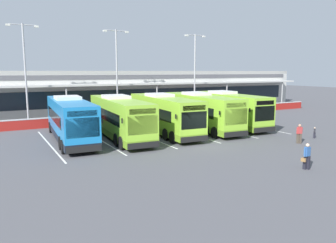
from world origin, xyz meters
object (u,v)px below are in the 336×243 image
object	(u,v)px
coach_bus_left_centre	(119,118)
pedestrian_with_handbag	(307,156)
pedestrian_child	(315,132)
lamp_post_centre	(117,68)
coach_bus_centre	(163,115)
lamp_post_east	(195,69)
coach_bus_rightmost	(227,110)
coach_bus_right_centre	(201,112)
lamp_post_west	(25,68)
coach_bus_leftmost	(70,120)
pedestrian_in_dark_coat	(299,133)

from	to	relation	value
coach_bus_left_centre	pedestrian_with_handbag	size ratio (longest dim) A/B	7.59
pedestrian_child	lamp_post_centre	distance (m)	23.81
coach_bus_centre	lamp_post_east	bearing A→B (deg)	45.52
coach_bus_rightmost	coach_bus_right_centre	bearing A→B (deg)	-173.74
lamp_post_west	lamp_post_east	world-z (taller)	same
coach_bus_centre	pedestrian_with_handbag	distance (m)	14.96
coach_bus_left_centre	pedestrian_with_handbag	world-z (taller)	coach_bus_left_centre
pedestrian_with_handbag	lamp_post_east	xyz separation A→B (m)	(8.89, 25.86, 5.43)
coach_bus_right_centre	pedestrian_child	world-z (taller)	coach_bus_right_centre
coach_bus_right_centre	coach_bus_leftmost	bearing A→B (deg)	176.50
coach_bus_leftmost	coach_bus_rightmost	xyz separation A→B (m)	(16.80, -0.38, 0.00)
pedestrian_child	lamp_post_west	distance (m)	30.11
coach_bus_rightmost	lamp_post_west	bearing A→B (deg)	150.08
coach_bus_centre	pedestrian_with_handbag	xyz separation A→B (m)	(1.98, -14.80, -0.93)
pedestrian_in_dark_coat	pedestrian_child	world-z (taller)	pedestrian_in_dark_coat
coach_bus_leftmost	coach_bus_centre	size ratio (longest dim) A/B	1.00
coach_bus_right_centre	lamp_post_east	size ratio (longest dim) A/B	1.12
coach_bus_left_centre	coach_bus_rightmost	size ratio (longest dim) A/B	1.00
coach_bus_rightmost	lamp_post_west	world-z (taller)	lamp_post_west
coach_bus_right_centre	pedestrian_in_dark_coat	distance (m)	10.20
coach_bus_leftmost	lamp_post_west	xyz separation A→B (m)	(-2.28, 10.60, 4.50)
coach_bus_rightmost	lamp_post_west	xyz separation A→B (m)	(-19.08, 10.98, 4.50)
coach_bus_left_centre	coach_bus_right_centre	distance (m)	8.88
pedestrian_in_dark_coat	coach_bus_leftmost	bearing A→B (deg)	147.46
coach_bus_leftmost	pedestrian_with_handbag	world-z (taller)	coach_bus_leftmost
coach_bus_leftmost	pedestrian_child	bearing A→B (deg)	-26.48
pedestrian_child	lamp_post_east	xyz separation A→B (m)	(0.26, 19.86, 5.75)
coach_bus_left_centre	pedestrian_in_dark_coat	bearing A→B (deg)	-37.98
pedestrian_with_handbag	pedestrian_in_dark_coat	world-z (taller)	same
coach_bus_left_centre	coach_bus_rightmost	world-z (taller)	same
pedestrian_child	lamp_post_east	distance (m)	20.68
coach_bus_rightmost	lamp_post_east	distance (m)	11.87
pedestrian_in_dark_coat	lamp_post_west	world-z (taller)	lamp_post_west
coach_bus_left_centre	lamp_post_east	xyz separation A→B (m)	(15.40, 11.16, 4.50)
pedestrian_child	lamp_post_centre	xyz separation A→B (m)	(-11.04, 20.30, 5.75)
coach_bus_leftmost	pedestrian_in_dark_coat	size ratio (longest dim) A/B	7.59
coach_bus_centre	lamp_post_centre	size ratio (longest dim) A/B	1.12
coach_bus_centre	pedestrian_child	bearing A→B (deg)	-39.65
coach_bus_leftmost	pedestrian_in_dark_coat	xyz separation A→B (m)	(16.31, -10.41, -0.91)
pedestrian_with_handbag	pedestrian_in_dark_coat	xyz separation A→B (m)	(5.65, 5.20, 0.02)
pedestrian_in_dark_coat	lamp_post_east	world-z (taller)	lamp_post_east
coach_bus_leftmost	coach_bus_centre	distance (m)	8.72
coach_bus_rightmost	lamp_post_east	xyz separation A→B (m)	(2.74, 10.63, 4.50)
coach_bus_centre	lamp_post_east	world-z (taller)	lamp_post_east
coach_bus_right_centre	lamp_post_centre	xyz separation A→B (m)	(-4.78, 11.49, 4.50)
pedestrian_with_handbag	pedestrian_child	world-z (taller)	pedestrian_with_handbag
lamp_post_west	lamp_post_east	bearing A→B (deg)	-0.91
pedestrian_with_handbag	coach_bus_right_centre	bearing A→B (deg)	80.92
coach_bus_centre	pedestrian_in_dark_coat	xyz separation A→B (m)	(7.63, -9.59, -0.91)
pedestrian_in_dark_coat	pedestrian_child	size ratio (longest dim) A/B	1.61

